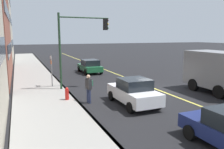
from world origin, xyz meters
TOP-DOWN VIEW (x-y plane):
  - ground at (0.00, 0.00)m, footprint 200.00×200.00m
  - sidewalk_slab at (0.00, 8.39)m, footprint 80.00×3.79m
  - curb_edge at (0.00, 6.57)m, footprint 80.00×0.16m
  - lane_stripe_center at (0.00, 0.00)m, footprint 80.00×0.16m
  - car_white at (-2.54, 3.50)m, footprint 4.00×1.98m
  - car_green at (9.84, 2.39)m, footprint 4.14×1.97m
  - pedestrian_with_backpack at (-1.19, 5.88)m, footprint 0.47×0.44m
  - traffic_light_mast at (2.64, 5.41)m, footprint 0.28×3.96m
  - street_sign_post at (3.82, 7.40)m, footprint 0.60×0.08m
  - fire_hydrant at (-0.44, 7.09)m, footprint 0.24×0.24m

SIDE VIEW (x-z plane):
  - ground at x=0.00m, z-range 0.00..0.00m
  - lane_stripe_center at x=0.00m, z-range 0.00..0.01m
  - sidewalk_slab at x=0.00m, z-range 0.00..0.15m
  - curb_edge at x=0.00m, z-range 0.00..0.15m
  - fire_hydrant at x=-0.44m, z-range 0.00..0.94m
  - car_green at x=9.84m, z-range 0.01..1.51m
  - car_white at x=-2.54m, z-range -0.01..1.60m
  - pedestrian_with_backpack at x=-1.19m, z-range 0.16..1.94m
  - street_sign_post at x=3.82m, z-range 0.24..2.87m
  - traffic_light_mast at x=2.64m, z-range 1.07..6.82m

